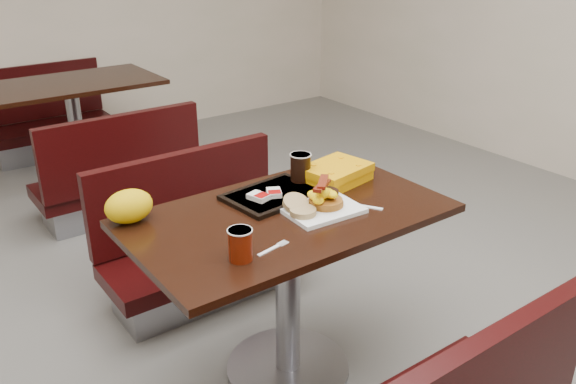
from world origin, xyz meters
TOP-DOWN VIEW (x-y plane):
  - floor at (0.00, 0.00)m, footprint 6.00×7.00m
  - table_near at (0.00, 0.00)m, footprint 1.20×0.70m
  - bench_near_n at (0.00, 0.70)m, footprint 1.00×0.46m
  - table_far at (0.00, 2.60)m, footprint 1.20×0.70m
  - bench_far_s at (0.00, 1.90)m, footprint 1.00×0.46m
  - bench_far_n at (0.00, 3.30)m, footprint 1.00×0.46m
  - platter at (0.11, -0.07)m, footprint 0.29×0.23m
  - pancake_stack at (0.13, -0.06)m, footprint 0.17×0.17m
  - sausage_patty at (0.17, -0.03)m, footprint 0.11×0.11m
  - scrambled_eggs at (0.11, -0.07)m, footprint 0.11×0.10m
  - bacon_strips at (0.12, -0.06)m, footprint 0.18×0.17m
  - muffin_bottom at (0.01, -0.08)m, footprint 0.12×0.12m
  - muffin_top at (0.02, -0.02)m, footprint 0.11×0.11m
  - coffee_cup_near at (-0.33, -0.20)m, footprint 0.10×0.10m
  - fork at (-0.23, -0.20)m, footprint 0.14×0.05m
  - knife at (0.25, -0.11)m, footprint 0.11×0.17m
  - condiment_ketchup at (-0.12, 0.12)m, footprint 0.04×0.04m
  - tray at (0.03, 0.15)m, footprint 0.39×0.30m
  - hashbrown_sleeve_left at (-0.04, 0.13)m, footprint 0.08×0.09m
  - hashbrown_sleeve_right at (0.03, 0.13)m, footprint 0.08×0.09m
  - coffee_cup_far at (0.20, 0.19)m, footprint 0.10×0.10m
  - clamshell at (0.34, 0.12)m, footprint 0.30×0.25m
  - paper_bag at (-0.51, 0.27)m, footprint 0.20×0.17m

SIDE VIEW (x-z plane):
  - floor at x=0.00m, z-range -0.01..0.01m
  - bench_near_n at x=0.00m, z-range 0.00..0.72m
  - bench_far_s at x=0.00m, z-range 0.00..0.72m
  - bench_far_n at x=0.00m, z-range 0.00..0.72m
  - table_near at x=0.00m, z-range 0.00..0.75m
  - table_far at x=0.00m, z-range 0.00..0.75m
  - fork at x=-0.23m, z-range 0.75..0.75m
  - knife at x=0.25m, z-range 0.75..0.75m
  - condiment_ketchup at x=-0.12m, z-range 0.75..0.76m
  - platter at x=0.11m, z-range 0.75..0.77m
  - tray at x=0.03m, z-range 0.75..0.77m
  - hashbrown_sleeve_right at x=0.03m, z-range 0.77..0.79m
  - muffin_bottom at x=0.01m, z-range 0.77..0.79m
  - hashbrown_sleeve_left at x=-0.04m, z-range 0.77..0.79m
  - pancake_stack at x=0.13m, z-range 0.77..0.79m
  - clamshell at x=0.34m, z-range 0.75..0.82m
  - muffin_top at x=0.02m, z-range 0.76..0.82m
  - sausage_patty at x=0.17m, z-range 0.79..0.81m
  - coffee_cup_near at x=-0.33m, z-range 0.75..0.86m
  - paper_bag at x=-0.51m, z-range 0.75..0.87m
  - scrambled_eggs at x=0.11m, z-range 0.79..0.84m
  - coffee_cup_far at x=0.20m, z-range 0.77..0.88m
  - bacon_strips at x=0.12m, z-range 0.85..0.86m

